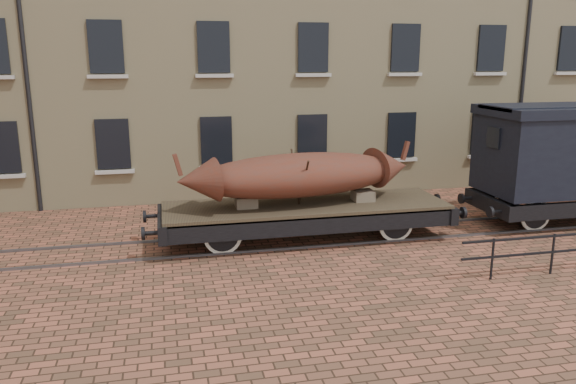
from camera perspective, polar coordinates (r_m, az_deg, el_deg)
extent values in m
plane|color=brown|center=(16.20, 3.54, -4.71)|extent=(90.00, 90.00, 0.00)
cube|color=beige|center=(25.90, 4.03, 17.79)|extent=(40.00, 10.00, 14.00)
cube|color=black|center=(20.59, -27.11, 4.05)|extent=(1.10, 0.12, 1.70)
cube|color=#B7B1A6|center=(20.69, -26.86, 1.43)|extent=(1.30, 0.18, 0.12)
cube|color=black|center=(20.00, -17.35, 4.68)|extent=(1.10, 0.12, 1.70)
cube|color=#B7B1A6|center=(20.10, -17.17, 1.98)|extent=(1.30, 0.18, 0.12)
cube|color=black|center=(20.02, -7.29, 5.19)|extent=(1.10, 0.12, 1.70)
cube|color=#B7B1A6|center=(20.12, -7.19, 2.49)|extent=(1.30, 0.18, 0.12)
cube|color=black|center=(20.64, 2.47, 5.54)|extent=(1.10, 0.12, 1.70)
cube|color=#B7B1A6|center=(20.73, 2.49, 2.92)|extent=(1.30, 0.18, 0.12)
cube|color=black|center=(21.80, 11.43, 5.72)|extent=(1.10, 0.12, 1.70)
cube|color=#B7B1A6|center=(21.90, 11.38, 3.23)|extent=(1.30, 0.18, 0.12)
cube|color=black|center=(23.44, 19.32, 5.76)|extent=(1.10, 0.12, 1.70)
cube|color=#B7B1A6|center=(23.53, 19.21, 3.45)|extent=(1.30, 0.18, 0.12)
cube|color=black|center=(25.46, 26.06, 5.70)|extent=(1.10, 0.12, 1.70)
cube|color=#B7B1A6|center=(25.54, 25.93, 3.58)|extent=(1.30, 0.18, 0.12)
cube|color=black|center=(19.80, -18.01, 13.86)|extent=(1.10, 0.12, 1.70)
cube|color=#B7B1A6|center=(19.75, -17.83, 11.11)|extent=(1.30, 0.18, 0.12)
cube|color=black|center=(19.82, -7.57, 14.39)|extent=(1.10, 0.12, 1.70)
cube|color=#B7B1A6|center=(19.76, -7.47, 11.64)|extent=(1.30, 0.18, 0.12)
cube|color=black|center=(20.44, 2.56, 14.46)|extent=(1.10, 0.12, 1.70)
cube|color=#B7B1A6|center=(20.39, 2.58, 11.79)|extent=(1.30, 0.18, 0.12)
cube|color=black|center=(21.62, 11.84, 14.14)|extent=(1.10, 0.12, 1.70)
cube|color=#B7B1A6|center=(21.57, 11.78, 11.62)|extent=(1.30, 0.18, 0.12)
cube|color=black|center=(23.27, 19.94, 13.58)|extent=(1.10, 0.12, 1.70)
cube|color=#B7B1A6|center=(23.22, 19.83, 11.24)|extent=(1.30, 0.18, 0.12)
cube|color=black|center=(25.30, 26.83, 12.89)|extent=(1.10, 0.12, 1.70)
cube|color=#B7B1A6|center=(25.26, 26.68, 10.73)|extent=(1.30, 0.18, 0.12)
cylinder|color=black|center=(24.16, 23.42, 17.07)|extent=(0.14, 0.14, 14.00)
cube|color=#59595E|center=(15.54, 4.28, -5.42)|extent=(30.00, 0.08, 0.06)
cube|color=#59595E|center=(16.85, 2.86, -3.87)|extent=(30.00, 0.08, 0.06)
cylinder|color=black|center=(13.96, 20.04, -6.41)|extent=(0.06, 0.06, 1.00)
cylinder|color=black|center=(14.87, 25.28, -5.71)|extent=(0.06, 0.06, 1.00)
cube|color=#463A25|center=(15.79, 1.83, -1.42)|extent=(7.93, 2.33, 0.13)
cube|color=black|center=(14.86, 2.86, -3.41)|extent=(7.93, 0.17, 0.48)
cube|color=black|center=(16.87, 0.91, -1.33)|extent=(7.93, 0.17, 0.48)
cube|color=black|center=(15.39, -12.66, -3.13)|extent=(0.23, 2.43, 0.48)
cylinder|color=black|center=(14.64, -13.80, -4.06)|extent=(0.37, 0.11, 0.11)
cylinder|color=black|center=(14.64, -14.50, -4.10)|extent=(0.08, 0.34, 0.34)
cylinder|color=black|center=(16.16, -13.72, -2.39)|extent=(0.37, 0.11, 0.11)
cylinder|color=black|center=(16.16, -14.36, -2.43)|extent=(0.08, 0.34, 0.34)
cube|color=black|center=(17.25, 14.69, -1.44)|extent=(0.23, 2.43, 0.48)
cylinder|color=black|center=(16.72, 16.83, -2.06)|extent=(0.37, 0.11, 0.11)
cylinder|color=black|center=(16.81, 17.36, -2.02)|extent=(0.08, 0.34, 0.34)
cylinder|color=black|center=(18.07, 14.39, -0.75)|extent=(0.37, 0.11, 0.11)
cylinder|color=black|center=(18.15, 14.90, -0.72)|extent=(0.08, 0.34, 0.34)
cylinder|color=black|center=(15.52, -6.94, -3.65)|extent=(0.11, 2.01, 0.11)
cylinder|color=silver|center=(14.84, -6.65, -4.46)|extent=(1.02, 0.07, 1.02)
cylinder|color=black|center=(14.84, -6.65, -4.46)|extent=(0.83, 0.11, 0.83)
cube|color=black|center=(14.64, -6.62, -3.66)|extent=(0.95, 0.08, 0.11)
cylinder|color=silver|center=(16.21, -7.20, -2.91)|extent=(1.02, 0.07, 1.02)
cylinder|color=black|center=(16.21, -7.20, -2.91)|extent=(0.83, 0.11, 0.83)
cube|color=black|center=(16.26, -7.27, -1.93)|extent=(0.95, 0.08, 0.11)
cylinder|color=black|center=(16.68, 9.95, -2.54)|extent=(0.11, 2.01, 0.11)
cylinder|color=silver|center=(16.04, 10.92, -3.23)|extent=(1.02, 0.07, 1.02)
cylinder|color=black|center=(16.04, 10.92, -3.23)|extent=(0.83, 0.11, 0.83)
cube|color=black|center=(15.86, 11.15, -2.48)|extent=(0.95, 0.08, 0.11)
cylinder|color=silver|center=(17.32, 9.04, -1.90)|extent=(1.02, 0.07, 1.02)
cylinder|color=black|center=(17.32, 9.04, -1.90)|extent=(0.83, 0.11, 0.83)
cube|color=black|center=(17.37, 8.92, -0.99)|extent=(0.95, 0.08, 0.11)
cube|color=black|center=(15.90, 1.82, -2.85)|extent=(4.23, 0.06, 0.06)
cube|color=#735E4A|center=(15.41, -4.27, -1.01)|extent=(0.58, 0.53, 0.30)
cube|color=#735E4A|center=(16.23, 7.63, -0.35)|extent=(0.58, 0.53, 0.30)
ellipsoid|color=#5C2417|center=(15.54, 1.16, 1.73)|extent=(6.22, 2.59, 1.21)
cone|color=#5C2417|center=(14.78, -9.28, 1.14)|extent=(1.17, 1.26, 1.14)
cube|color=#5C2417|center=(14.61, -11.15, 2.72)|extent=(0.25, 0.15, 0.58)
cone|color=#5C2417|center=(16.74, 10.37, 2.55)|extent=(1.17, 1.26, 1.14)
cube|color=#5C2417|center=(16.90, 11.82, 4.13)|extent=(0.25, 0.15, 0.58)
cylinder|color=black|center=(15.10, 1.60, 0.88)|extent=(0.05, 1.03, 1.43)
cylinder|color=black|center=(16.03, 0.74, 1.63)|extent=(0.05, 1.03, 1.43)
cube|color=black|center=(20.77, 25.24, 0.12)|extent=(6.12, 0.16, 0.46)
cube|color=black|center=(18.13, 19.72, -1.16)|extent=(0.22, 2.45, 0.46)
cylinder|color=black|center=(17.23, 19.85, -1.92)|extent=(0.08, 0.33, 0.33)
cylinder|color=black|center=(18.58, 17.19, -0.63)|extent=(0.08, 0.33, 0.33)
cylinder|color=black|center=(18.81, 22.56, -1.61)|extent=(0.10, 1.94, 0.10)
cylinder|color=silver|center=(18.25, 23.84, -2.18)|extent=(0.98, 0.07, 0.98)
cylinder|color=black|center=(18.25, 23.84, -2.18)|extent=(0.80, 0.10, 0.80)
cylinder|color=silver|center=(19.38, 21.35, -1.08)|extent=(0.98, 0.07, 0.98)
cylinder|color=black|center=(19.38, 21.35, -1.08)|extent=(0.80, 0.10, 0.80)
cube|color=black|center=(17.75, 20.18, 5.22)|extent=(0.08, 0.61, 0.61)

